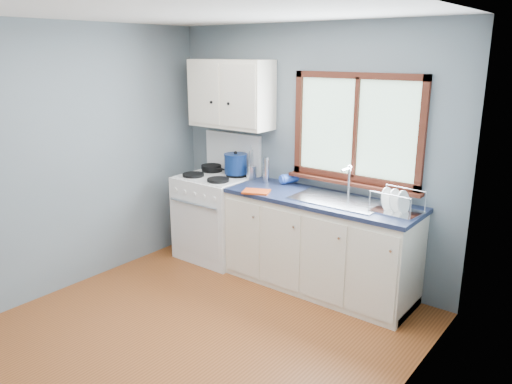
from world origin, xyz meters
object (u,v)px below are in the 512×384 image
Objects in this scene: stockpot at (236,164)px; thermos at (266,170)px; base_cabinets at (319,248)px; dish_rack at (396,206)px; gas_range at (216,214)px; sink at (338,207)px; skillet at (211,167)px; utensil_crock at (251,172)px.

stockpot is 1.16× the size of thermos.
dish_rack is (0.73, -0.00, 0.56)m from base_cabinets.
sink is (1.49, 0.02, 0.37)m from gas_range.
base_cabinets is 1.59m from skillet.
sink reaches higher than thermos.
skillet is at bearing 144.29° from gas_range.
sink is (0.18, -0.00, 0.45)m from base_cabinets.
skillet is at bearing 175.84° from base_cabinets.
sink is at bearing 0.71° from gas_range.
utensil_crock reaches higher than skillet.
utensil_crock reaches higher than thermos.
gas_range is at bearing -32.52° from skillet.
utensil_crock is 1.67m from dish_rack.
stockpot is (-1.12, 0.11, 0.66)m from base_cabinets.
dish_rack is (1.66, -0.14, -0.02)m from utensil_crock.
thermos is at bearing 171.00° from base_cabinets.
utensil_crock is at bearing 179.97° from dish_rack.
base_cabinets is at bearing -8.18° from utensil_crock.
skillet is (-0.18, 0.13, 0.49)m from gas_range.
gas_range is at bearing -157.56° from utensil_crock.
utensil_crock reaches higher than stockpot.
skillet is 2.21m from dish_rack.
stockpot is at bearing -179.07° from thermos.
base_cabinets is (1.31, 0.02, -0.08)m from gas_range.
utensil_crock is at bearing 171.82° from base_cabinets.
gas_range is at bearing -145.21° from stockpot.
base_cabinets is 4.53× the size of dish_rack.
sink is at bearing -6.89° from utensil_crock.
dish_rack is at bearing -4.54° from thermos.
base_cabinets is at bearing 179.87° from sink.
dish_rack is (2.21, -0.11, -0.01)m from skillet.
utensil_crock is 0.89× the size of dish_rack.
stockpot is (-1.30, 0.11, 0.21)m from sink.
thermos reaches higher than skillet.
gas_range is at bearing -179.29° from sink.
gas_range reaches higher than skillet.
utensil_crock is (0.37, 0.15, 0.50)m from gas_range.
stockpot is at bearing -178.73° from dish_rack.
base_cabinets is 6.86× the size of thermos.
thermos is (0.58, 0.13, 0.56)m from gas_range.
stockpot is 0.86× the size of utensil_crock.
skillet is (-1.48, 0.11, 0.57)m from base_cabinets.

